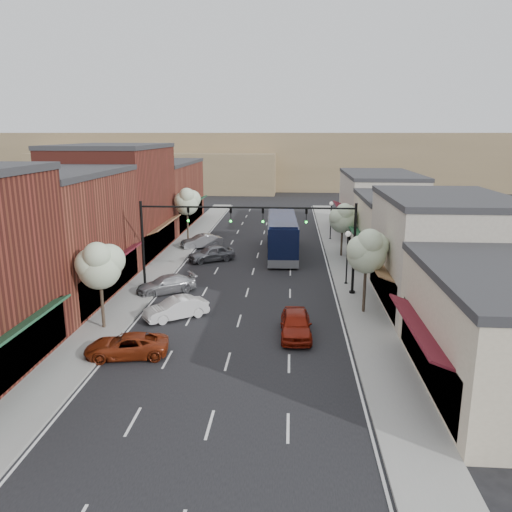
% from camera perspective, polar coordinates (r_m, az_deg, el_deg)
% --- Properties ---
extents(ground, '(160.00, 160.00, 0.00)m').
position_cam_1_polar(ground, '(31.08, -2.33, -8.75)').
color(ground, black).
rests_on(ground, ground).
extents(sidewalk_left, '(2.80, 73.00, 0.15)m').
position_cam_1_polar(sidewalk_left, '(49.86, -9.60, -0.10)').
color(sidewalk_left, gray).
rests_on(sidewalk_left, ground).
extents(sidewalk_right, '(2.80, 73.00, 0.15)m').
position_cam_1_polar(sidewalk_right, '(48.75, 9.98, -0.44)').
color(sidewalk_right, gray).
rests_on(sidewalk_right, ground).
extents(curb_left, '(0.25, 73.00, 0.17)m').
position_cam_1_polar(curb_left, '(49.55, -8.02, -0.13)').
color(curb_left, gray).
rests_on(curb_left, ground).
extents(curb_right, '(0.25, 73.00, 0.17)m').
position_cam_1_polar(curb_right, '(48.62, 8.33, -0.41)').
color(curb_right, gray).
rests_on(curb_right, ground).
extents(bldg_left_midnear, '(10.14, 14.10, 9.40)m').
position_cam_1_polar(bldg_left_midnear, '(39.37, -22.44, 2.14)').
color(bldg_left_midnear, brown).
rests_on(bldg_left_midnear, ground).
extents(bldg_left_midfar, '(10.14, 14.10, 10.90)m').
position_cam_1_polar(bldg_left_midfar, '(51.98, -15.75, 6.12)').
color(bldg_left_midfar, maroon).
rests_on(bldg_left_midfar, ground).
extents(bldg_left_far, '(10.14, 18.10, 8.40)m').
position_cam_1_polar(bldg_left_far, '(67.28, -11.12, 6.97)').
color(bldg_left_far, brown).
rests_on(bldg_left_far, ground).
extents(bldg_right_midnear, '(9.14, 12.10, 7.90)m').
position_cam_1_polar(bldg_right_midnear, '(36.93, 20.38, 0.41)').
color(bldg_right_midnear, '#BCB3A1').
rests_on(bldg_right_midnear, ground).
extents(bldg_right_midfar, '(9.14, 12.10, 6.40)m').
position_cam_1_polar(bldg_right_midfar, '(48.46, 16.44, 2.86)').
color(bldg_right_midfar, beige).
rests_on(bldg_right_midfar, ground).
extents(bldg_right_far, '(9.14, 16.10, 7.40)m').
position_cam_1_polar(bldg_right_far, '(61.95, 13.80, 5.79)').
color(bldg_right_far, '#BCB3A1').
rests_on(bldg_right_far, ground).
extents(hill_far, '(120.00, 30.00, 12.00)m').
position_cam_1_polar(hill_far, '(118.69, 2.53, 10.99)').
color(hill_far, '#7A6647').
rests_on(hill_far, ground).
extents(hill_near, '(50.00, 20.00, 8.00)m').
position_cam_1_polar(hill_near, '(110.47, -10.93, 9.51)').
color(hill_near, '#7A6647').
rests_on(hill_near, ground).
extents(signal_mast_right, '(8.22, 0.46, 7.00)m').
position_cam_1_polar(signal_mast_right, '(37.30, 7.60, 2.42)').
color(signal_mast_right, black).
rests_on(signal_mast_right, ground).
extents(signal_mast_left, '(8.22, 0.46, 7.00)m').
position_cam_1_polar(signal_mast_left, '(38.27, -9.46, 2.65)').
color(signal_mast_left, black).
rests_on(signal_mast_left, ground).
extents(tree_right_near, '(2.85, 2.65, 5.95)m').
position_cam_1_polar(tree_right_near, '(33.68, 12.62, 0.67)').
color(tree_right_near, '#47382B').
rests_on(tree_right_near, ground).
extents(tree_right_far, '(2.85, 2.65, 5.43)m').
position_cam_1_polar(tree_right_far, '(49.35, 9.94, 4.39)').
color(tree_right_far, '#47382B').
rests_on(tree_right_far, ground).
extents(tree_left_near, '(2.85, 2.65, 5.69)m').
position_cam_1_polar(tree_left_near, '(31.65, -17.44, -0.91)').
color(tree_left_near, '#47382B').
rests_on(tree_left_near, ground).
extents(tree_left_far, '(2.85, 2.65, 6.13)m').
position_cam_1_polar(tree_left_far, '(56.13, -7.87, 6.23)').
color(tree_left_far, '#47382B').
rests_on(tree_left_far, ground).
extents(lamp_post_near, '(0.44, 0.44, 4.44)m').
position_cam_1_polar(lamp_post_near, '(40.27, 10.41, 0.81)').
color(lamp_post_near, black).
rests_on(lamp_post_near, ground).
extents(lamp_post_far, '(0.44, 0.44, 4.44)m').
position_cam_1_polar(lamp_post_far, '(57.38, 8.57, 4.75)').
color(lamp_post_far, black).
rests_on(lamp_post_far, ground).
extents(coach_bus, '(3.31, 12.93, 3.92)m').
position_cam_1_polar(coach_bus, '(50.34, 2.99, 2.50)').
color(coach_bus, black).
rests_on(coach_bus, ground).
extents(red_hatchback, '(1.95, 4.62, 1.56)m').
position_cam_1_polar(red_hatchback, '(30.39, 4.57, -7.74)').
color(red_hatchback, maroon).
rests_on(red_hatchback, ground).
extents(parked_car_a, '(4.82, 2.84, 1.26)m').
position_cam_1_polar(parked_car_a, '(28.63, -14.57, -9.90)').
color(parked_car_a, maroon).
rests_on(parked_car_a, ground).
extents(parked_car_b, '(4.31, 3.65, 1.40)m').
position_cam_1_polar(parked_car_b, '(33.51, -9.12, -5.93)').
color(parked_car_b, silver).
rests_on(parked_car_b, ground).
extents(parked_car_c, '(4.90, 3.98, 1.33)m').
position_cam_1_polar(parked_car_c, '(38.93, -10.22, -3.20)').
color(parked_car_c, '#9B9BA0').
rests_on(parked_car_c, ground).
extents(parked_car_d, '(4.74, 3.81, 1.52)m').
position_cam_1_polar(parked_car_d, '(47.84, -5.12, 0.29)').
color(parked_car_d, '#585960').
rests_on(parked_car_d, ground).
extents(parked_car_e, '(4.59, 3.39, 1.44)m').
position_cam_1_polar(parked_car_e, '(53.51, -6.23, 1.68)').
color(parked_car_e, gray).
rests_on(parked_car_e, ground).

